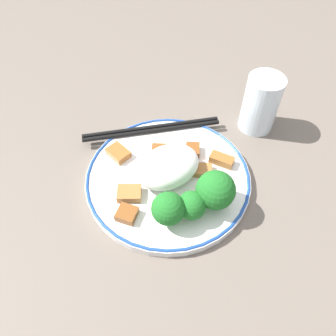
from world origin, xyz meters
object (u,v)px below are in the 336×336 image
at_px(broccoli_back_left, 168,209).
at_px(chopsticks, 152,129).
at_px(drinking_glass, 261,104).
at_px(plate, 168,178).
at_px(broccoli_back_center, 192,206).
at_px(broccoli_back_right, 216,190).

bearing_deg(broccoli_back_left, chopsticks, 66.04).
xyz_separation_m(chopsticks, drinking_glass, (0.18, -0.08, 0.04)).
distance_m(plate, broccoli_back_center, 0.09).
bearing_deg(plate, chopsticks, 72.94).
distance_m(broccoli_back_center, drinking_glass, 0.24).
xyz_separation_m(broccoli_back_left, drinking_glass, (0.25, 0.09, 0.01)).
height_order(broccoli_back_left, chopsticks, broccoli_back_left).
bearing_deg(broccoli_back_right, plate, 108.91).
xyz_separation_m(plate, broccoli_back_right, (0.03, -0.08, 0.04)).
xyz_separation_m(broccoli_back_left, broccoli_back_right, (0.07, -0.01, 0.00)).
height_order(broccoli_back_right, chopsticks, broccoli_back_right).
xyz_separation_m(plate, chopsticks, (0.03, 0.10, 0.01)).
distance_m(broccoli_back_right, drinking_glass, 0.21).
relative_size(plate, drinking_glass, 2.52).
relative_size(broccoli_back_left, drinking_glass, 0.53).
bearing_deg(drinking_glass, broccoli_back_left, -160.86).
xyz_separation_m(broccoli_back_right, drinking_glass, (0.18, 0.10, 0.00)).
height_order(broccoli_back_left, broccoli_back_center, broccoli_back_left).
relative_size(broccoli_back_center, drinking_glass, 0.45).
bearing_deg(broccoli_back_center, drinking_glass, 24.05).
bearing_deg(broccoli_back_right, drinking_glass, 29.21).
relative_size(broccoli_back_right, drinking_glass, 0.62).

